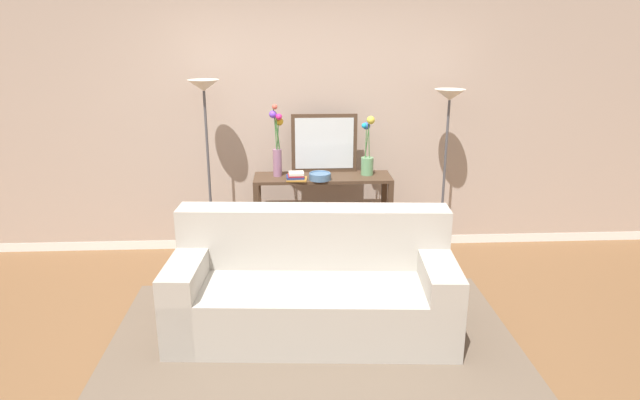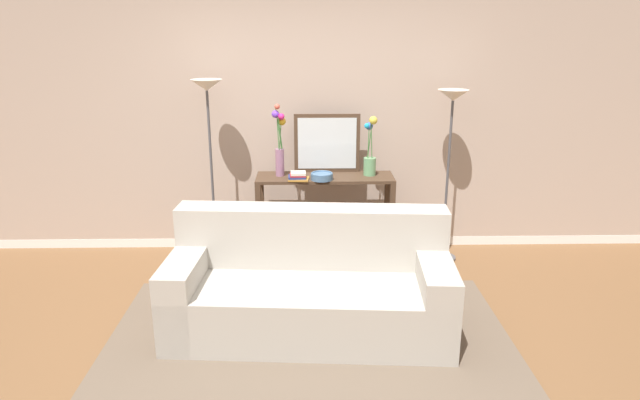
{
  "view_description": "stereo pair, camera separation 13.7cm",
  "coord_description": "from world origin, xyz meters",
  "px_view_note": "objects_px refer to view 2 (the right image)",
  "views": [
    {
      "loc": [
        -0.07,
        -3.46,
        2.18
      ],
      "look_at": [
        0.16,
        0.92,
        0.82
      ],
      "focal_mm": 31.56,
      "sensor_mm": 36.0,
      "label": 1
    },
    {
      "loc": [
        0.07,
        -3.46,
        2.18
      ],
      "look_at": [
        0.16,
        0.92,
        0.82
      ],
      "focal_mm": 31.56,
      "sensor_mm": 36.0,
      "label": 2
    }
  ],
  "objects_px": {
    "fruit_bowl": "(322,176)",
    "book_row_under_console": "(292,255)",
    "floor_lamp_right": "(451,128)",
    "book_stack": "(298,176)",
    "vase_tall_flowers": "(280,145)",
    "couch": "(310,290)",
    "wall_mirror": "(327,143)",
    "floor_lamp_left": "(209,121)",
    "vase_short_flowers": "(370,154)",
    "console_table": "(325,203)"
  },
  "relations": [
    {
      "from": "floor_lamp_right",
      "to": "book_row_under_console",
      "type": "height_order",
      "value": "floor_lamp_right"
    },
    {
      "from": "console_table",
      "to": "floor_lamp_left",
      "type": "bearing_deg",
      "value": 179.85
    },
    {
      "from": "wall_mirror",
      "to": "vase_tall_flowers",
      "type": "distance_m",
      "value": 0.46
    },
    {
      "from": "console_table",
      "to": "vase_tall_flowers",
      "type": "bearing_deg",
      "value": 176.53
    },
    {
      "from": "vase_tall_flowers",
      "to": "book_stack",
      "type": "distance_m",
      "value": 0.35
    },
    {
      "from": "floor_lamp_right",
      "to": "vase_tall_flowers",
      "type": "height_order",
      "value": "floor_lamp_right"
    },
    {
      "from": "console_table",
      "to": "book_row_under_console",
      "type": "distance_m",
      "value": 0.62
    },
    {
      "from": "book_row_under_console",
      "to": "fruit_bowl",
      "type": "bearing_deg",
      "value": -23.57
    },
    {
      "from": "wall_mirror",
      "to": "book_stack",
      "type": "bearing_deg",
      "value": -133.51
    },
    {
      "from": "console_table",
      "to": "floor_lamp_right",
      "type": "relative_size",
      "value": 0.78
    },
    {
      "from": "vase_short_flowers",
      "to": "floor_lamp_right",
      "type": "bearing_deg",
      "value": -2.17
    },
    {
      "from": "floor_lamp_left",
      "to": "vase_tall_flowers",
      "type": "distance_m",
      "value": 0.67
    },
    {
      "from": "vase_tall_flowers",
      "to": "book_stack",
      "type": "relative_size",
      "value": 3.51
    },
    {
      "from": "couch",
      "to": "wall_mirror",
      "type": "relative_size",
      "value": 3.36
    },
    {
      "from": "vase_tall_flowers",
      "to": "book_row_under_console",
      "type": "xyz_separation_m",
      "value": [
        0.1,
        -0.03,
        -1.08
      ]
    },
    {
      "from": "book_stack",
      "to": "book_row_under_console",
      "type": "relative_size",
      "value": 0.47
    },
    {
      "from": "console_table",
      "to": "floor_lamp_right",
      "type": "xyz_separation_m",
      "value": [
        1.15,
        0.0,
        0.71
      ]
    },
    {
      "from": "console_table",
      "to": "vase_short_flowers",
      "type": "distance_m",
      "value": 0.62
    },
    {
      "from": "vase_tall_flowers",
      "to": "fruit_bowl",
      "type": "bearing_deg",
      "value": -21.45
    },
    {
      "from": "vase_short_flowers",
      "to": "wall_mirror",
      "type": "bearing_deg",
      "value": 161.31
    },
    {
      "from": "console_table",
      "to": "vase_short_flowers",
      "type": "bearing_deg",
      "value": 4.15
    },
    {
      "from": "book_stack",
      "to": "fruit_bowl",
      "type": "bearing_deg",
      "value": -0.65
    },
    {
      "from": "floor_lamp_left",
      "to": "book_stack",
      "type": "xyz_separation_m",
      "value": [
        0.8,
        -0.13,
        -0.49
      ]
    },
    {
      "from": "floor_lamp_left",
      "to": "floor_lamp_right",
      "type": "height_order",
      "value": "floor_lamp_left"
    },
    {
      "from": "couch",
      "to": "wall_mirror",
      "type": "distance_m",
      "value": 1.67
    },
    {
      "from": "fruit_bowl",
      "to": "floor_lamp_left",
      "type": "bearing_deg",
      "value": 172.79
    },
    {
      "from": "vase_tall_flowers",
      "to": "fruit_bowl",
      "type": "height_order",
      "value": "vase_tall_flowers"
    },
    {
      "from": "fruit_bowl",
      "to": "book_row_under_console",
      "type": "height_order",
      "value": "fruit_bowl"
    },
    {
      "from": "book_stack",
      "to": "book_row_under_console",
      "type": "bearing_deg",
      "value": 120.3
    },
    {
      "from": "couch",
      "to": "floor_lamp_right",
      "type": "height_order",
      "value": "floor_lamp_right"
    },
    {
      "from": "vase_tall_flowers",
      "to": "couch",
      "type": "bearing_deg",
      "value": -78.44
    },
    {
      "from": "floor_lamp_right",
      "to": "vase_short_flowers",
      "type": "height_order",
      "value": "floor_lamp_right"
    },
    {
      "from": "floor_lamp_left",
      "to": "book_row_under_console",
      "type": "relative_size",
      "value": 4.22
    },
    {
      "from": "console_table",
      "to": "wall_mirror",
      "type": "distance_m",
      "value": 0.56
    },
    {
      "from": "fruit_bowl",
      "to": "floor_lamp_right",
      "type": "bearing_deg",
      "value": 6.21
    },
    {
      "from": "wall_mirror",
      "to": "book_row_under_console",
      "type": "bearing_deg",
      "value": -154.58
    },
    {
      "from": "floor_lamp_right",
      "to": "book_stack",
      "type": "xyz_separation_m",
      "value": [
        -1.4,
        -0.13,
        -0.41
      ]
    },
    {
      "from": "couch",
      "to": "wall_mirror",
      "type": "xyz_separation_m",
      "value": [
        0.17,
        1.46,
        0.8
      ]
    },
    {
      "from": "fruit_bowl",
      "to": "couch",
      "type": "bearing_deg",
      "value": -95.63
    },
    {
      "from": "vase_tall_flowers",
      "to": "vase_short_flowers",
      "type": "bearing_deg",
      "value": 0.35
    },
    {
      "from": "book_stack",
      "to": "book_row_under_console",
      "type": "distance_m",
      "value": 0.83
    },
    {
      "from": "fruit_bowl",
      "to": "book_stack",
      "type": "xyz_separation_m",
      "value": [
        -0.22,
        0.0,
        -0.0
      ]
    },
    {
      "from": "console_table",
      "to": "vase_tall_flowers",
      "type": "xyz_separation_m",
      "value": [
        -0.42,
        0.03,
        0.56
      ]
    },
    {
      "from": "book_row_under_console",
      "to": "floor_lamp_right",
      "type": "bearing_deg",
      "value": 0.11
    },
    {
      "from": "console_table",
      "to": "book_row_under_console",
      "type": "relative_size",
      "value": 3.12
    },
    {
      "from": "floor_lamp_left",
      "to": "book_row_under_console",
      "type": "bearing_deg",
      "value": -0.22
    },
    {
      "from": "vase_short_flowers",
      "to": "book_stack",
      "type": "bearing_deg",
      "value": -167.02
    },
    {
      "from": "fruit_bowl",
      "to": "book_stack",
      "type": "relative_size",
      "value": 1.05
    },
    {
      "from": "couch",
      "to": "book_stack",
      "type": "height_order",
      "value": "book_stack"
    },
    {
      "from": "floor_lamp_right",
      "to": "book_stack",
      "type": "height_order",
      "value": "floor_lamp_right"
    }
  ]
}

